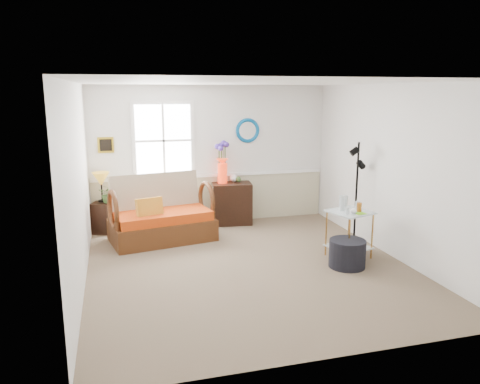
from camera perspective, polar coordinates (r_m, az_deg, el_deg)
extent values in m
cube|color=#756753|center=(6.86, 1.03, -9.05)|extent=(4.50, 5.00, 0.01)
cube|color=white|center=(6.39, 1.12, 13.24)|extent=(4.50, 5.00, 0.01)
cube|color=silver|center=(8.90, -3.48, 4.52)|extent=(4.50, 0.01, 2.60)
cube|color=silver|center=(4.22, 10.68, -4.29)|extent=(4.50, 0.01, 2.60)
cube|color=silver|center=(6.26, -19.10, 0.62)|extent=(0.01, 5.00, 2.60)
cube|color=silver|center=(7.44, 17.95, 2.45)|extent=(0.01, 5.00, 2.60)
cube|color=#BAB28F|center=(9.03, -3.38, -0.85)|extent=(4.46, 0.02, 0.90)
cube|color=white|center=(8.93, -3.41, 2.08)|extent=(4.46, 0.04, 0.06)
cube|color=gold|center=(8.66, -16.05, 5.53)|extent=(0.28, 0.03, 0.28)
torus|color=#086B9E|center=(9.00, 0.92, 7.51)|extent=(0.47, 0.07, 0.47)
imported|color=#3F612D|center=(8.56, -15.80, -0.45)|extent=(0.39, 0.41, 0.25)
cylinder|color=black|center=(6.95, 12.93, -7.32)|extent=(0.53, 0.53, 0.40)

